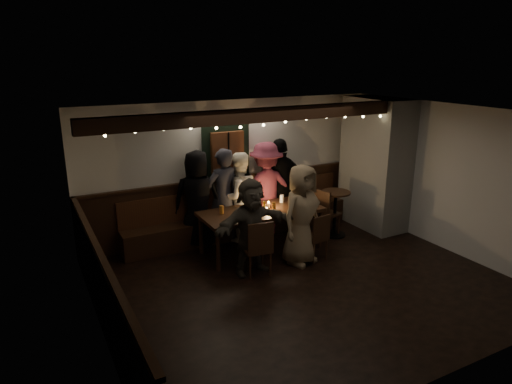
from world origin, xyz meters
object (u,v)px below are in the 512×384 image
person_b (223,197)px  person_f (251,226)px  person_e (281,185)px  person_g (301,215)px  person_a (198,199)px  chair_near_right (318,235)px  dining_table (261,214)px  chair_near_left (258,245)px  person_d (266,188)px  person_c (238,197)px  chair_end (324,210)px  high_top (335,208)px

person_b → person_f: person_b is taller
person_e → person_g: bearing=75.1°
person_a → chair_near_right: bearing=159.0°
dining_table → person_b: size_ratio=1.20×
chair_near_left → person_g: person_g is taller
dining_table → person_b: (-0.44, 0.65, 0.19)m
chair_near_right → person_f: bearing=173.5°
dining_table → chair_near_left: 1.00m
person_d → person_c: bearing=9.8°
person_a → person_g: 1.94m
chair_near_left → person_f: size_ratio=0.59×
person_d → person_e: (0.34, 0.01, 0.02)m
dining_table → person_g: 0.82m
dining_table → person_f: (-0.54, -0.65, 0.08)m
dining_table → chair_near_left: bearing=-121.0°
person_a → person_f: size_ratio=1.14×
person_g → chair_end: bearing=18.9°
chair_end → person_b: person_b is taller
chair_near_right → person_b: size_ratio=0.46×
person_e → person_f: size_ratio=1.18×
dining_table → person_f: size_ratio=1.38×
chair_end → person_f: size_ratio=0.60×
chair_end → high_top: 0.23m
person_a → person_f: bearing=128.1°
person_c → dining_table: bearing=97.6°
person_b → chair_end: bearing=155.3°
person_a → person_b: (0.45, -0.11, 0.01)m
high_top → person_e: 1.15m
person_d → person_f: (-1.04, -1.39, -0.13)m
chair_end → person_d: 1.19m
person_f → chair_end: bearing=13.5°
person_f → person_g: bearing=-11.0°
person_e → person_c: bearing=7.3°
person_e → person_f: 1.97m
person_b → chair_near_right: bearing=120.6°
person_b → person_g: (0.81, -1.37, -0.05)m
chair_end → person_g: (-1.04, -0.78, 0.32)m
chair_end → person_b: 1.97m
chair_near_left → high_top: chair_near_left is taller
high_top → person_d: bearing=146.2°
person_d → high_top: bearing=150.5°
chair_end → person_g: size_ratio=0.55×
person_a → person_b: size_ratio=0.99×
dining_table → chair_near_left: dining_table is taller
high_top → dining_table: bearing=179.7°
person_b → person_c: 0.32m
dining_table → high_top: bearing=-0.3°
high_top → person_c: person_c is taller
chair_near_right → person_d: (-0.16, 1.52, 0.45)m
high_top → person_f: (-2.15, -0.64, 0.22)m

